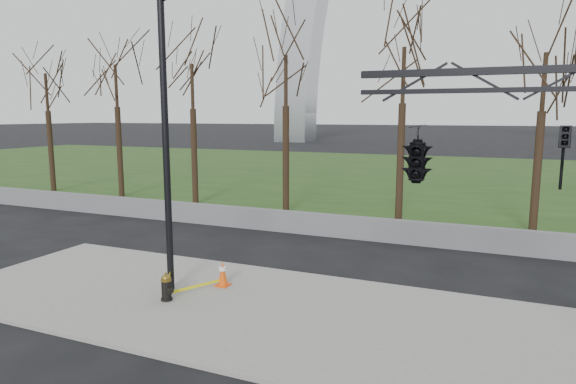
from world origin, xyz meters
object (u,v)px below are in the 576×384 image
at_px(traffic_cone, 223,274).
at_px(traffic_signal_mast, 465,155).
at_px(street_light, 173,120).
at_px(fire_hydrant, 167,288).

xyz_separation_m(traffic_cone, traffic_signal_mast, (6.34, -2.78, 3.70)).
height_order(traffic_cone, street_light, street_light).
distance_m(traffic_cone, street_light, 4.41).
distance_m(fire_hydrant, traffic_signal_mast, 8.11).
relative_size(traffic_cone, traffic_signal_mast, 0.12).
height_order(fire_hydrant, street_light, street_light).
distance_m(street_light, traffic_signal_mast, 7.57).
distance_m(fire_hydrant, traffic_cone, 1.70).
bearing_deg(traffic_cone, traffic_signal_mast, -23.63).
bearing_deg(traffic_signal_mast, fire_hydrant, 167.96).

